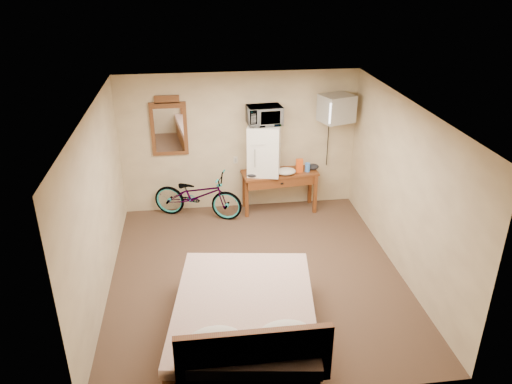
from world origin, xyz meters
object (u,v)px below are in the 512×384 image
Objects in this scene: blue_cup at (307,167)px; bed at (245,321)px; bicycle at (198,195)px; microwave at (264,115)px; wall_mirror at (169,127)px; mini_fridge at (264,149)px; desk at (280,179)px; crt_television at (337,108)px.

blue_cup reaches higher than bed.
bicycle is (-1.98, -0.05, -0.41)m from blue_cup.
wall_mirror is at bearing 166.05° from microwave.
wall_mirror is 3.97m from bed.
wall_mirror reaches higher than blue_cup.
wall_mirror is (-1.62, 0.24, -0.21)m from microwave.
mini_fridge is 0.56× the size of bicycle.
mini_fridge is at bearing 177.52° from blue_cup.
bicycle is (-1.20, -0.08, -1.38)m from microwave.
microwave is 1.83m from bicycle.
wall_mirror is at bearing 71.47° from bicycle.
bed reaches higher than desk.
microwave is 3.79m from bed.
wall_mirror is at bearing 174.98° from crt_television.
desk is 1.50m from bicycle.
desk is at bearing -5.79° from mini_fridge.
blue_cup is (0.78, -0.03, -0.98)m from microwave.
crt_television is (1.25, -0.01, 0.69)m from mini_fridge.
blue_cup is at bearing -2.48° from mini_fridge.
crt_television is at bearing -5.82° from microwave.
blue_cup reaches higher than bicycle.
crt_television is 0.64× the size of wall_mirror.
microwave reaches higher than blue_cup.
desk is 0.86× the size of bicycle.
desk is at bearing -11.24° from microwave.
desk is at bearing -69.24° from bicycle.
blue_cup is at bearing -6.59° from wall_mirror.
microwave is 1.25m from blue_cup.
bed is (-1.97, -3.39, -1.59)m from crt_television.
bicycle is (-1.20, -0.08, -0.78)m from mini_fridge.
bed is at bearing -114.05° from blue_cup.
crt_television is 2.85m from bicycle.
crt_television is (0.47, 0.03, 1.06)m from blue_cup.
desk is 0.54m from blue_cup.
wall_mirror reaches higher than crt_television.
microwave reaches higher than desk.
mini_fridge is 1.55× the size of microwave.
blue_cup is 2.02m from bicycle.
mini_fridge is 1.43m from crt_television.
wall_mirror is at bearing 103.90° from bed.
desk is 2.05× the size of crt_television.
crt_television is 4.23m from bed.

